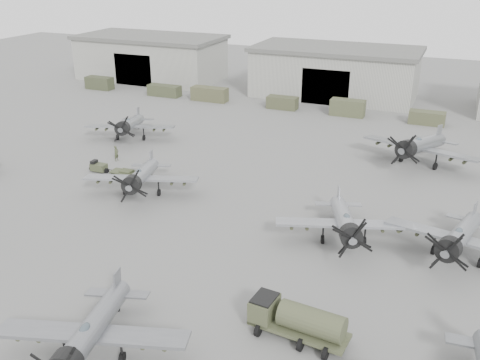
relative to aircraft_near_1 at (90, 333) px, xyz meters
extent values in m
plane|color=slate|center=(-2.29, 11.50, -2.22)|extent=(220.00, 220.00, 0.00)
cube|color=#AFB0A4|center=(-40.29, 73.50, 1.78)|extent=(28.00, 14.00, 8.00)
cube|color=#5B5C57|center=(-40.29, 73.50, 6.13)|extent=(29.00, 14.80, 0.70)
cube|color=black|center=(-40.29, 66.70, 0.78)|extent=(8.12, 0.40, 6.00)
cube|color=#AFB0A4|center=(-2.29, 73.50, 1.78)|extent=(28.00, 14.00, 8.00)
cube|color=#5B5C57|center=(-2.29, 73.50, 6.13)|extent=(29.00, 14.80, 0.70)
cube|color=black|center=(-2.29, 66.70, 0.78)|extent=(8.12, 0.40, 6.00)
cube|color=#383D28|center=(-44.58, 61.50, -1.07)|extent=(5.23, 2.20, 2.31)
cube|color=#3B402A|center=(-30.47, 61.50, -1.23)|extent=(6.03, 2.20, 1.98)
cube|color=#484A30|center=(-21.43, 61.50, -1.02)|extent=(6.41, 2.20, 2.40)
cube|color=#41442D|center=(-8.09, 61.50, -1.21)|extent=(5.03, 2.20, 2.02)
cube|color=#474B31|center=(2.75, 61.50, -0.94)|extent=(5.38, 2.20, 2.57)
cube|color=#45482F|center=(14.79, 61.50, -1.24)|extent=(5.25, 2.20, 1.96)
cylinder|color=gray|center=(-0.26, 0.87, -0.08)|extent=(4.39, 10.27, 3.03)
cube|color=gray|center=(-0.10, 0.31, -0.33)|extent=(12.22, 5.58, 0.54)
cube|color=gray|center=(-1.59, 5.23, 0.07)|extent=(0.58, 1.58, 1.94)
ellipsoid|color=#3F4C54|center=(0.19, -0.62, 0.79)|extent=(0.90, 1.28, 0.54)
cylinder|color=black|center=(-1.80, -0.41, -1.88)|extent=(0.49, 0.82, 0.78)
cylinder|color=black|center=(1.72, 0.66, -1.88)|extent=(0.49, 0.82, 0.78)
cylinder|color=black|center=(-1.51, 4.95, -2.08)|extent=(0.20, 0.33, 0.31)
cylinder|color=gray|center=(-11.08, 23.56, -0.11)|extent=(4.71, 10.05, 2.99)
cylinder|color=black|center=(-9.60, 19.32, 0.60)|extent=(2.22, 2.03, 1.99)
cube|color=gray|center=(-10.89, 23.02, -0.36)|extent=(11.98, 5.95, 0.54)
cube|color=gray|center=(-12.57, 27.81, 0.04)|extent=(0.64, 1.54, 1.91)
ellipsoid|color=#3F4C54|center=(-10.58, 22.12, 0.75)|extent=(0.92, 1.27, 0.54)
cylinder|color=black|center=(-12.55, 22.24, -1.89)|extent=(0.51, 0.81, 0.77)
cylinder|color=black|center=(-9.12, 23.44, -1.89)|extent=(0.51, 0.81, 0.77)
cylinder|color=black|center=(-12.48, 27.54, -2.08)|extent=(0.21, 0.33, 0.31)
cylinder|color=#9DA0A6|center=(10.94, 21.57, -0.10)|extent=(4.67, 10.11, 3.00)
cylinder|color=black|center=(12.41, 17.30, 0.61)|extent=(2.22, 2.03, 2.00)
cube|color=#9DA0A6|center=(11.13, 21.03, -0.35)|extent=(12.05, 5.91, 0.54)
cube|color=#9DA0A6|center=(9.47, 25.84, 0.05)|extent=(0.63, 1.55, 1.92)
ellipsoid|color=#3F4C54|center=(11.44, 20.12, 0.76)|extent=(0.92, 1.28, 0.54)
cylinder|color=black|center=(9.46, 20.25, -1.89)|extent=(0.50, 0.81, 0.77)
cylinder|color=black|center=(12.92, 21.44, -1.89)|extent=(0.50, 0.81, 0.77)
cylinder|color=black|center=(9.57, 25.57, -2.08)|extent=(0.21, 0.33, 0.31)
cylinder|color=gray|center=(20.65, 22.46, -0.06)|extent=(3.51, 10.50, 3.07)
cylinder|color=black|center=(19.73, 17.94, 0.67)|extent=(2.14, 1.89, 2.04)
cube|color=gray|center=(20.53, 21.88, -0.31)|extent=(12.47, 4.57, 0.55)
cube|color=gray|center=(21.57, 26.99, 0.10)|extent=(0.44, 1.63, 1.96)
ellipsoid|color=#3F4C54|center=(20.34, 20.92, 0.83)|extent=(0.81, 1.27, 0.55)
cylinder|color=black|center=(18.66, 22.06, -1.88)|extent=(0.43, 0.82, 0.79)
cylinder|color=black|center=(22.32, 21.32, -1.88)|extent=(0.43, 0.82, 0.79)
cylinder|color=black|center=(21.51, 26.70, -2.08)|extent=(0.18, 0.33, 0.31)
cylinder|color=gray|center=(-22.47, 38.71, -0.09)|extent=(4.92, 10.14, 3.03)
cylinder|color=black|center=(-20.90, 34.43, 0.64)|extent=(2.26, 2.07, 2.02)
cube|color=gray|center=(-22.27, 38.16, -0.33)|extent=(12.10, 6.20, 0.54)
cube|color=gray|center=(-24.05, 42.98, 0.06)|extent=(0.67, 1.55, 1.94)
ellipsoid|color=#3F4C54|center=(-21.94, 37.25, 0.79)|extent=(0.95, 1.29, 0.54)
cylinder|color=black|center=(-23.93, 37.34, -1.88)|extent=(0.52, 0.82, 0.78)
cylinder|color=black|center=(-20.48, 38.62, -1.88)|extent=(0.52, 0.82, 0.78)
cylinder|color=black|center=(-23.95, 42.71, -2.08)|extent=(0.22, 0.33, 0.31)
cylinder|color=gray|center=(15.58, 44.02, 0.24)|extent=(4.99, 11.81, 3.48)
cylinder|color=black|center=(14.08, 39.00, 1.07)|extent=(2.53, 2.30, 2.32)
cube|color=gray|center=(15.39, 43.38, -0.05)|extent=(14.06, 6.35, 0.63)
cube|color=gray|center=(17.08, 49.04, 0.41)|extent=(0.66, 1.82, 2.23)
ellipsoid|color=#3F4C54|center=(15.07, 42.31, 1.24)|extent=(1.02, 1.47, 0.62)
cylinder|color=black|center=(13.30, 43.77, -1.83)|extent=(0.55, 0.94, 0.89)
cylinder|color=black|center=(17.36, 42.56, -1.83)|extent=(0.55, 0.94, 0.89)
cylinder|color=black|center=(16.99, 48.72, -2.06)|extent=(0.23, 0.38, 0.36)
cube|color=#42472E|center=(11.22, 7.16, -1.51)|extent=(6.83, 2.85, 0.24)
cube|color=#42472E|center=(8.68, 7.43, -0.75)|extent=(1.73, 2.33, 1.61)
cylinder|color=#42472E|center=(12.07, 7.08, -0.56)|extent=(4.53, 2.24, 1.80)
cube|color=black|center=(8.68, 7.43, 0.10)|extent=(1.61, 2.03, 0.14)
cylinder|color=black|center=(8.66, 6.33, -1.80)|extent=(0.37, 0.88, 0.85)
cylinder|color=black|center=(13.60, 8.02, -1.80)|extent=(0.37, 0.88, 0.85)
cube|color=#3B412A|center=(-19.14, 26.63, -1.66)|extent=(1.83, 1.13, 0.81)
cube|color=black|center=(-19.75, 26.63, -1.16)|extent=(0.51, 0.92, 0.51)
cylinder|color=black|center=(-19.14, 26.63, -1.97)|extent=(1.22, 0.58, 0.57)
cylinder|color=black|center=(-17.82, 26.64, -1.77)|extent=(1.22, 0.09, 0.08)
cube|color=#3B412A|center=(-15.29, 26.66, -1.77)|extent=(3.87, 1.45, 0.18)
cylinder|color=black|center=(-15.29, 26.66, -2.02)|extent=(1.53, 0.46, 0.45)
cylinder|color=#3B412A|center=(-15.29, 26.66, -1.56)|extent=(1.42, 0.33, 0.32)
imported|color=#40462E|center=(-19.28, 30.45, -1.25)|extent=(0.52, 0.74, 1.94)
camera|label=1|loc=(18.69, -20.88, 21.37)|focal=40.00mm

